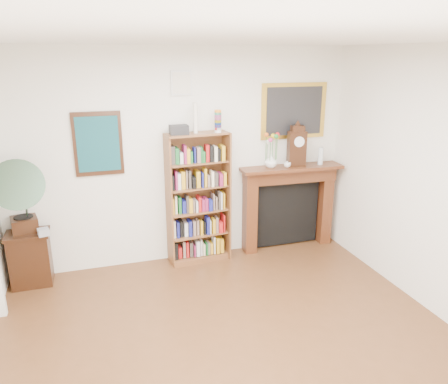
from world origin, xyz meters
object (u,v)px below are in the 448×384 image
at_px(fireplace, 288,199).
at_px(bookshelf, 198,192).
at_px(bottle_right, 321,157).
at_px(mantel_clock, 297,147).
at_px(flower_vase, 271,161).
at_px(side_cabinet, 31,259).
at_px(cd_stack, 43,232).
at_px(teacup, 287,165).
at_px(gramophone, 17,193).
at_px(bottle_left, 321,156).

bearing_deg(fireplace, bookshelf, -174.93).
bearing_deg(fireplace, bottle_right, -2.33).
height_order(mantel_clock, flower_vase, mantel_clock).
height_order(fireplace, mantel_clock, mantel_clock).
bearing_deg(bottle_right, side_cabinet, -179.19).
xyz_separation_m(cd_stack, flower_vase, (2.94, 0.20, 0.59)).
relative_size(side_cabinet, bottle_right, 3.37).
bearing_deg(flower_vase, teacup, -14.15).
bearing_deg(cd_stack, bottle_right, 3.02).
distance_m(bookshelf, side_cabinet, 2.20).
bearing_deg(side_cabinet, bottle_right, 1.12).
xyz_separation_m(mantel_clock, bottle_right, (0.39, 0.02, -0.17)).
relative_size(gramophone, bottle_left, 3.91).
distance_m(bookshelf, teacup, 1.28).
distance_m(fireplace, gramophone, 3.49).
relative_size(bookshelf, mantel_clock, 3.60).
xyz_separation_m(fireplace, bottle_left, (0.43, -0.09, 0.62)).
bearing_deg(bottle_right, bookshelf, -179.38).
height_order(gramophone, flower_vase, gramophone).
distance_m(mantel_clock, teacup, 0.27).
height_order(flower_vase, teacup, flower_vase).
bearing_deg(teacup, gramophone, -178.24).
bearing_deg(bookshelf, gramophone, 178.35).
relative_size(teacup, bottle_right, 0.47).
xyz_separation_m(cd_stack, bottle_left, (3.66, 0.15, 0.62)).
xyz_separation_m(flower_vase, teacup, (0.22, -0.06, -0.05)).
distance_m(fireplace, cd_stack, 3.24).
relative_size(bookshelf, teacup, 21.15).
xyz_separation_m(gramophone, flower_vase, (3.15, 0.16, 0.10)).
bearing_deg(bookshelf, teacup, -6.93).
height_order(mantel_clock, teacup, mantel_clock).
bearing_deg(cd_stack, bookshelf, 5.25).
bearing_deg(flower_vase, fireplace, 7.09).
xyz_separation_m(flower_vase, bottle_right, (0.76, -0.00, 0.01)).
relative_size(mantel_clock, bottle_left, 2.32).
bearing_deg(gramophone, bookshelf, -8.04).
relative_size(side_cabinet, mantel_clock, 1.21).
bearing_deg(gramophone, cd_stack, -21.39).
relative_size(bookshelf, side_cabinet, 2.98).
bearing_deg(gramophone, flower_vase, -8.87).
xyz_separation_m(gramophone, teacup, (3.37, 0.10, 0.05)).
height_order(bookshelf, side_cabinet, bookshelf).
bearing_deg(gramophone, side_cabinet, 67.70).
bearing_deg(side_cabinet, teacup, 0.34).
bearing_deg(fireplace, gramophone, -174.19).
xyz_separation_m(bookshelf, cd_stack, (-1.91, -0.18, -0.26)).
relative_size(flower_vase, teacup, 1.83).
distance_m(bookshelf, cd_stack, 1.93).
relative_size(bookshelf, bottle_left, 8.36).
relative_size(gramophone, mantel_clock, 1.68).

